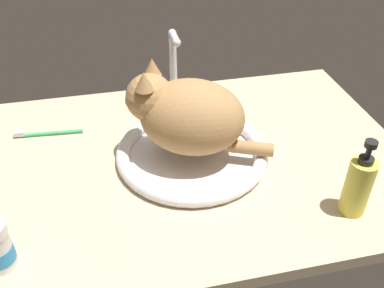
# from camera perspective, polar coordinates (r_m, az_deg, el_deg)

# --- Properties ---
(countertop) EXTENTS (1.08, 0.72, 0.03)m
(countertop) POSITION_cam_1_polar(r_m,az_deg,el_deg) (1.03, -0.92, -2.55)
(countertop) COLOR #CCB793
(countertop) RESTS_ON ground
(sink_basin) EXTENTS (0.36, 0.36, 0.03)m
(sink_basin) POSITION_cam_1_polar(r_m,az_deg,el_deg) (1.02, -0.00, -1.16)
(sink_basin) COLOR white
(sink_basin) RESTS_ON countertop
(faucet) EXTENTS (0.17, 0.09, 0.23)m
(faucet) POSITION_cam_1_polar(r_m,az_deg,el_deg) (1.17, -2.44, 8.34)
(faucet) COLOR silver
(faucet) RESTS_ON countertop
(cat) EXTENTS (0.33, 0.27, 0.20)m
(cat) POSITION_cam_1_polar(r_m,az_deg,el_deg) (0.96, -1.11, 4.06)
(cat) COLOR tan
(cat) RESTS_ON sink_basin
(soap_pump_bottle) EXTENTS (0.05, 0.05, 0.18)m
(soap_pump_bottle) POSITION_cam_1_polar(r_m,az_deg,el_deg) (0.91, 21.43, -5.22)
(soap_pump_bottle) COLOR #E5DB4C
(soap_pump_bottle) RESTS_ON countertop
(toothbrush) EXTENTS (0.17, 0.02, 0.02)m
(toothbrush) POSITION_cam_1_polar(r_m,az_deg,el_deg) (1.16, -18.93, 1.39)
(toothbrush) COLOR #3FB266
(toothbrush) RESTS_ON countertop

